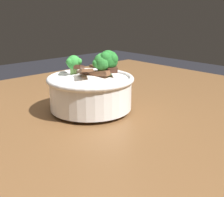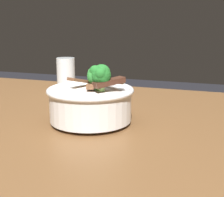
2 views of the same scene
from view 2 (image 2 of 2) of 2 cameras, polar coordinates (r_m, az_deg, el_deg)
The scene contains 3 objects.
dining_table at distance 0.84m, azimuth -12.20°, elevation -9.76°, with size 1.47×0.91×0.81m.
rice_bowl at distance 0.73m, azimuth -3.84°, elevation -0.04°, with size 0.21×0.21×0.15m.
drinking_glass at distance 1.12m, azimuth -8.48°, elevation 4.29°, with size 0.07×0.07×0.11m.
Camera 2 is at (-0.41, 0.65, 1.05)m, focal length 49.55 mm.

